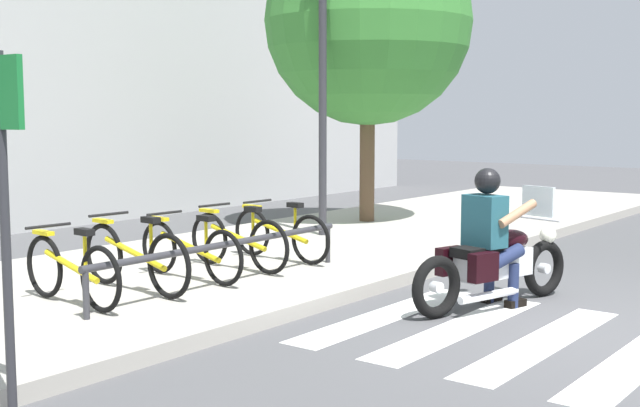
{
  "coord_description": "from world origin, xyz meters",
  "views": [
    {
      "loc": [
        -7.43,
        -2.67,
        1.95
      ],
      "look_at": [
        0.19,
        3.15,
        0.92
      ],
      "focal_mm": 46.23,
      "sensor_mm": 36.0,
      "label": 1
    }
  ],
  "objects_px": {
    "motorcycle": "(495,263)",
    "bicycle_1": "(135,257)",
    "bicycle_2": "(190,250)",
    "bicycle_3": "(238,240)",
    "bicycle_0": "(71,270)",
    "tree_near_rack": "(368,22)",
    "street_sign": "(3,172)",
    "bicycle_4": "(280,233)",
    "rider": "(490,228)",
    "street_lamp": "(323,61)",
    "bike_rack": "(226,247)"
  },
  "relations": [
    {
      "from": "bicycle_3",
      "to": "bike_rack",
      "type": "height_order",
      "value": "bicycle_3"
    },
    {
      "from": "rider",
      "to": "bicycle_4",
      "type": "xyz_separation_m",
      "value": [
        0.16,
        2.9,
        -0.33
      ]
    },
    {
      "from": "street_sign",
      "to": "motorcycle",
      "type": "bearing_deg",
      "value": -11.02
    },
    {
      "from": "motorcycle",
      "to": "rider",
      "type": "xyz_separation_m",
      "value": [
        -0.07,
        0.02,
        0.36
      ]
    },
    {
      "from": "rider",
      "to": "bicycle_2",
      "type": "relative_size",
      "value": 0.85
    },
    {
      "from": "bicycle_4",
      "to": "tree_near_rack",
      "type": "xyz_separation_m",
      "value": [
        3.86,
        1.32,
        3.01
      ]
    },
    {
      "from": "bicycle_0",
      "to": "tree_near_rack",
      "type": "height_order",
      "value": "tree_near_rack"
    },
    {
      "from": "bicycle_2",
      "to": "street_lamp",
      "type": "xyz_separation_m",
      "value": [
        3.62,
        0.92,
        2.27
      ]
    },
    {
      "from": "bicycle_4",
      "to": "street_lamp",
      "type": "bearing_deg",
      "value": 23.8
    },
    {
      "from": "bicycle_0",
      "to": "street_lamp",
      "type": "relative_size",
      "value": 0.34
    },
    {
      "from": "bike_rack",
      "to": "street_lamp",
      "type": "bearing_deg",
      "value": 22.16
    },
    {
      "from": "street_lamp",
      "to": "tree_near_rack",
      "type": "xyz_separation_m",
      "value": [
        1.78,
        0.4,
        0.74
      ]
    },
    {
      "from": "bicycle_2",
      "to": "bike_rack",
      "type": "height_order",
      "value": "bicycle_2"
    },
    {
      "from": "bicycle_0",
      "to": "tree_near_rack",
      "type": "relative_size",
      "value": 0.3
    },
    {
      "from": "motorcycle",
      "to": "street_lamp",
      "type": "xyz_separation_m",
      "value": [
        2.17,
        3.85,
        2.3
      ]
    },
    {
      "from": "motorcycle",
      "to": "bicycle_4",
      "type": "xyz_separation_m",
      "value": [
        0.08,
        2.93,
        0.04
      ]
    },
    {
      "from": "bicycle_2",
      "to": "motorcycle",
      "type": "bearing_deg",
      "value": -63.67
    },
    {
      "from": "motorcycle",
      "to": "bicycle_3",
      "type": "relative_size",
      "value": 1.34
    },
    {
      "from": "bicycle_0",
      "to": "street_lamp",
      "type": "xyz_separation_m",
      "value": [
        5.15,
        0.92,
        2.26
      ]
    },
    {
      "from": "bicycle_0",
      "to": "bicycle_2",
      "type": "height_order",
      "value": "bicycle_0"
    },
    {
      "from": "motorcycle",
      "to": "rider",
      "type": "relative_size",
      "value": 1.53
    },
    {
      "from": "motorcycle",
      "to": "street_sign",
      "type": "relative_size",
      "value": 0.94
    },
    {
      "from": "bicycle_2",
      "to": "bicycle_3",
      "type": "bearing_deg",
      "value": -0.06
    },
    {
      "from": "bicycle_2",
      "to": "bike_rack",
      "type": "distance_m",
      "value": 0.56
    },
    {
      "from": "motorcycle",
      "to": "bicycle_1",
      "type": "xyz_separation_m",
      "value": [
        -2.22,
        2.93,
        0.06
      ]
    },
    {
      "from": "street_sign",
      "to": "bicycle_4",
      "type": "bearing_deg",
      "value": 21.83
    },
    {
      "from": "street_lamp",
      "to": "tree_near_rack",
      "type": "relative_size",
      "value": 0.87
    },
    {
      "from": "bicycle_2",
      "to": "bicycle_1",
      "type": "bearing_deg",
      "value": -179.92
    },
    {
      "from": "motorcycle",
      "to": "bicycle_0",
      "type": "relative_size",
      "value": 1.39
    },
    {
      "from": "bicycle_2",
      "to": "bicycle_0",
      "type": "bearing_deg",
      "value": -179.96
    },
    {
      "from": "bicycle_3",
      "to": "tree_near_rack",
      "type": "xyz_separation_m",
      "value": [
        4.63,
        1.32,
        3.0
      ]
    },
    {
      "from": "bicycle_0",
      "to": "bicycle_4",
      "type": "xyz_separation_m",
      "value": [
        3.07,
        0.0,
        -0.01
      ]
    },
    {
      "from": "bike_rack",
      "to": "tree_near_rack",
      "type": "bearing_deg",
      "value": 19.15
    },
    {
      "from": "bicycle_4",
      "to": "bike_rack",
      "type": "bearing_deg",
      "value": -160.12
    },
    {
      "from": "rider",
      "to": "bicycle_0",
      "type": "relative_size",
      "value": 0.9
    },
    {
      "from": "street_lamp",
      "to": "bicycle_2",
      "type": "bearing_deg",
      "value": -165.76
    },
    {
      "from": "bicycle_2",
      "to": "bicycle_3",
      "type": "distance_m",
      "value": 0.77
    },
    {
      "from": "bicycle_1",
      "to": "bicycle_4",
      "type": "distance_m",
      "value": 2.3
    },
    {
      "from": "bicycle_0",
      "to": "bicycle_3",
      "type": "bearing_deg",
      "value": 0.0
    },
    {
      "from": "bicycle_0",
      "to": "bicycle_1",
      "type": "bearing_deg",
      "value": -0.01
    },
    {
      "from": "bicycle_1",
      "to": "bicycle_2",
      "type": "height_order",
      "value": "bicycle_1"
    },
    {
      "from": "rider",
      "to": "bike_rack",
      "type": "distance_m",
      "value": 2.73
    },
    {
      "from": "motorcycle",
      "to": "rider",
      "type": "bearing_deg",
      "value": 161.56
    },
    {
      "from": "tree_near_rack",
      "to": "bicycle_3",
      "type": "bearing_deg",
      "value": -164.09
    },
    {
      "from": "bicycle_1",
      "to": "bicycle_2",
      "type": "bearing_deg",
      "value": 0.08
    },
    {
      "from": "bicycle_0",
      "to": "bike_rack",
      "type": "relative_size",
      "value": 0.43
    },
    {
      "from": "bicycle_0",
      "to": "street_sign",
      "type": "xyz_separation_m",
      "value": [
        -1.88,
        -1.98,
        1.11
      ]
    },
    {
      "from": "bicycle_1",
      "to": "tree_near_rack",
      "type": "bearing_deg",
      "value": 12.08
    },
    {
      "from": "bicycle_0",
      "to": "bicycle_1",
      "type": "distance_m",
      "value": 0.77
    },
    {
      "from": "bike_rack",
      "to": "bicycle_1",
      "type": "bearing_deg",
      "value": 144.14
    }
  ]
}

